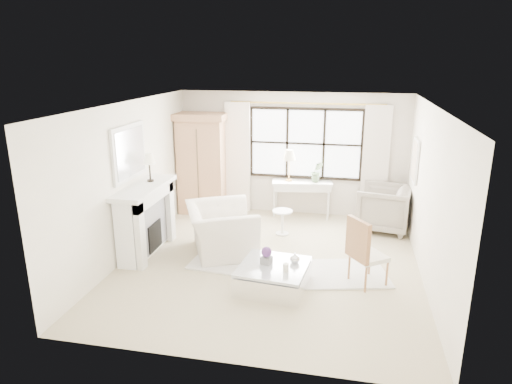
% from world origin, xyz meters
% --- Properties ---
extents(floor, '(5.50, 5.50, 0.00)m').
position_xyz_m(floor, '(0.00, 0.00, 0.00)').
color(floor, '#C7B794').
rests_on(floor, ground).
extents(ceiling, '(5.50, 5.50, 0.00)m').
position_xyz_m(ceiling, '(0.00, 0.00, 2.70)').
color(ceiling, white).
rests_on(ceiling, ground).
extents(wall_back, '(5.00, 0.00, 5.00)m').
position_xyz_m(wall_back, '(0.00, 2.75, 1.35)').
color(wall_back, beige).
rests_on(wall_back, ground).
extents(wall_front, '(5.00, 0.00, 5.00)m').
position_xyz_m(wall_front, '(0.00, -2.75, 1.35)').
color(wall_front, white).
rests_on(wall_front, ground).
extents(wall_left, '(0.00, 5.50, 5.50)m').
position_xyz_m(wall_left, '(-2.50, 0.00, 1.35)').
color(wall_left, white).
rests_on(wall_left, ground).
extents(wall_right, '(0.00, 5.50, 5.50)m').
position_xyz_m(wall_right, '(2.50, 0.00, 1.35)').
color(wall_right, white).
rests_on(wall_right, ground).
extents(window_pane, '(2.40, 0.02, 1.50)m').
position_xyz_m(window_pane, '(0.30, 2.73, 1.60)').
color(window_pane, white).
rests_on(window_pane, wall_back).
extents(window_frame, '(2.50, 0.04, 1.50)m').
position_xyz_m(window_frame, '(0.30, 2.72, 1.60)').
color(window_frame, black).
rests_on(window_frame, wall_back).
extents(curtain_rod, '(3.30, 0.04, 0.04)m').
position_xyz_m(curtain_rod, '(0.30, 2.67, 2.47)').
color(curtain_rod, '#B2923E').
rests_on(curtain_rod, wall_back).
extents(curtain_left, '(0.55, 0.10, 2.47)m').
position_xyz_m(curtain_left, '(-1.20, 2.65, 1.24)').
color(curtain_left, white).
rests_on(curtain_left, ground).
extents(curtain_right, '(0.55, 0.10, 2.47)m').
position_xyz_m(curtain_right, '(1.80, 2.65, 1.24)').
color(curtain_right, beige).
rests_on(curtain_right, ground).
extents(fireplace, '(0.58, 1.66, 1.26)m').
position_xyz_m(fireplace, '(-2.27, 0.00, 0.65)').
color(fireplace, white).
rests_on(fireplace, ground).
extents(mirror_frame, '(0.05, 1.15, 0.95)m').
position_xyz_m(mirror_frame, '(-2.47, 0.00, 1.84)').
color(mirror_frame, white).
rests_on(mirror_frame, wall_left).
extents(mirror_glass, '(0.02, 1.00, 0.80)m').
position_xyz_m(mirror_glass, '(-2.44, 0.00, 1.84)').
color(mirror_glass, silver).
rests_on(mirror_glass, wall_left).
extents(art_frame, '(0.04, 0.62, 0.82)m').
position_xyz_m(art_frame, '(2.47, 1.70, 1.55)').
color(art_frame, white).
rests_on(art_frame, wall_right).
extents(art_canvas, '(0.01, 0.52, 0.72)m').
position_xyz_m(art_canvas, '(2.45, 1.70, 1.55)').
color(art_canvas, beige).
rests_on(art_canvas, wall_right).
extents(mantel_lamp, '(0.22, 0.22, 0.51)m').
position_xyz_m(mantel_lamp, '(-2.24, 0.28, 1.65)').
color(mantel_lamp, black).
rests_on(mantel_lamp, fireplace).
extents(armoire, '(1.15, 0.74, 2.24)m').
position_xyz_m(armoire, '(-1.96, 2.38, 1.14)').
color(armoire, tan).
rests_on(armoire, floor).
extents(console_table, '(1.35, 0.65, 0.80)m').
position_xyz_m(console_table, '(0.27, 2.52, 0.40)').
color(console_table, silver).
rests_on(console_table, floor).
extents(console_lamp, '(0.28, 0.28, 0.69)m').
position_xyz_m(console_lamp, '(-0.02, 2.51, 1.36)').
color(console_lamp, '#C59044').
rests_on(console_lamp, console_table).
extents(orchid_plant, '(0.28, 0.25, 0.46)m').
position_xyz_m(orchid_plant, '(0.58, 2.53, 1.03)').
color(orchid_plant, '#546F4A').
rests_on(orchid_plant, console_table).
extents(side_table, '(0.40, 0.40, 0.51)m').
position_xyz_m(side_table, '(0.02, 1.34, 0.33)').
color(side_table, silver).
rests_on(side_table, floor).
extents(rug_left, '(1.62, 1.21, 0.03)m').
position_xyz_m(rug_left, '(-0.54, -0.07, 0.01)').
color(rug_left, silver).
rests_on(rug_left, floor).
extents(rug_right, '(1.63, 1.36, 0.03)m').
position_xyz_m(rug_right, '(1.25, -0.18, 0.01)').
color(rug_right, silver).
rests_on(rug_right, floor).
extents(club_armchair, '(1.61, 1.69, 0.86)m').
position_xyz_m(club_armchair, '(-0.93, 0.27, 0.43)').
color(club_armchair, white).
rests_on(club_armchair, floor).
extents(wingback_chair, '(1.18, 1.16, 0.92)m').
position_xyz_m(wingback_chair, '(2.00, 2.04, 0.46)').
color(wingback_chair, gray).
rests_on(wingback_chair, floor).
extents(french_chair, '(0.68, 0.67, 1.08)m').
position_xyz_m(french_chair, '(1.61, -0.44, 0.31)').
color(french_chair, '#AE7649').
rests_on(french_chair, floor).
extents(coffee_table, '(1.10, 1.10, 0.38)m').
position_xyz_m(coffee_table, '(0.21, -0.86, 0.18)').
color(coffee_table, white).
rests_on(coffee_table, floor).
extents(planter_box, '(0.18, 0.18, 0.11)m').
position_xyz_m(planter_box, '(0.10, -0.82, 0.44)').
color(planter_box, slate).
rests_on(planter_box, coffee_table).
extents(planter_flowers, '(0.16, 0.16, 0.16)m').
position_xyz_m(planter_flowers, '(0.10, -0.82, 0.57)').
color(planter_flowers, '#512968').
rests_on(planter_flowers, planter_box).
extents(pillar_candle, '(0.09, 0.09, 0.12)m').
position_xyz_m(pillar_candle, '(0.42, -1.02, 0.44)').
color(pillar_candle, silver).
rests_on(pillar_candle, coffee_table).
extents(coffee_vase, '(0.17, 0.17, 0.16)m').
position_xyz_m(coffee_vase, '(0.52, -0.71, 0.46)').
color(coffee_vase, silver).
rests_on(coffee_vase, coffee_table).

